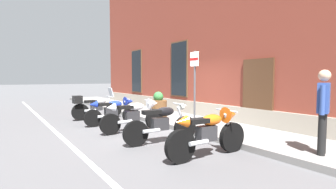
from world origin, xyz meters
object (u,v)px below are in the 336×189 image
Objects in this scene: barrel_planter at (158,106)px; motorcycle_black_naked at (162,124)px; motorcycle_blue_sport at (115,110)px; parking_sign at (195,78)px; motorcycle_silver_touring at (95,106)px; pedestrian_blue_top at (323,107)px; motorcycle_white_sport at (136,114)px; motorcycle_orange_sport at (211,130)px.

motorcycle_black_naked is at bearing -30.81° from barrel_planter.
motorcycle_black_naked is at bearing 0.59° from motorcycle_blue_sport.
parking_sign reaches higher than motorcycle_black_naked.
parking_sign is at bearing 23.49° from motorcycle_silver_touring.
pedestrian_blue_top is 1.70× the size of barrel_planter.
motorcycle_silver_touring is at bearing -177.41° from motorcycle_black_naked.
motorcycle_silver_touring is at bearing -156.51° from parking_sign.
barrel_planter reaches higher than motorcycle_white_sport.
motorcycle_black_naked is 3.42m from barrel_planter.
motorcycle_white_sport is at bearing 4.42° from motorcycle_blue_sport.
motorcycle_silver_touring reaches higher than motorcycle_blue_sport.
barrel_planter is (1.76, 1.97, 0.02)m from motorcycle_silver_touring.
motorcycle_white_sport is 2.17× the size of barrel_planter.
motorcycle_blue_sport is at bearing -176.86° from motorcycle_orange_sport.
motorcycle_white_sport is 2.16m from parking_sign.
motorcycle_blue_sport is 0.85× the size of parking_sign.
barrel_planter is at bearing -179.29° from pedestrian_blue_top.
pedestrian_blue_top reaches higher than motorcycle_black_naked.
motorcycle_silver_touring is 1.23× the size of pedestrian_blue_top.
motorcycle_blue_sport is (1.60, 0.18, 0.01)m from motorcycle_silver_touring.
motorcycle_blue_sport is at bearing -94.91° from barrel_planter.
motorcycle_orange_sport is at bearing -32.83° from parking_sign.
motorcycle_orange_sport reaches higher than motorcycle_white_sport.
motorcycle_white_sport is 1.64m from motorcycle_black_naked.
parking_sign is (2.53, 1.61, 1.14)m from motorcycle_blue_sport.
motorcycle_white_sport is at bearing -177.45° from motorcycle_orange_sport.
motorcycle_black_naked is at bearing 2.59° from motorcycle_silver_touring.
motorcycle_orange_sport is 0.89× the size of parking_sign.
parking_sign reaches higher than barrel_planter.
motorcycle_blue_sport is at bearing -175.58° from motorcycle_white_sport.
pedestrian_blue_top reaches higher than motorcycle_white_sport.
motorcycle_white_sport is (3.07, 0.29, 0.03)m from motorcycle_silver_touring.
parking_sign is (1.07, 1.50, 1.12)m from motorcycle_white_sport.
motorcycle_silver_touring is at bearing -173.56° from motorcycle_blue_sport.
parking_sign is (-2.11, 1.36, 1.12)m from motorcycle_orange_sport.
barrel_planter is (-2.37, 0.17, -1.13)m from parking_sign.
motorcycle_white_sport is 1.04× the size of motorcycle_black_naked.
motorcycle_white_sport is at bearing 177.14° from motorcycle_black_naked.
pedestrian_blue_top is at bearing 16.84° from motorcycle_blue_sport.
motorcycle_silver_touring reaches higher than barrel_planter.
motorcycle_white_sport reaches higher than motorcycle_black_naked.
motorcycle_silver_touring is 0.88× the size of parking_sign.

